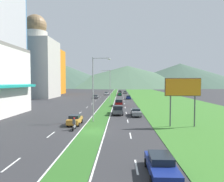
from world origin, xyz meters
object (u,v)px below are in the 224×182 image
(car_3, at_px, (106,93))
(car_7, at_px, (136,112))
(pickup_truck_0, at_px, (119,103))
(billboard_roadside, at_px, (183,90))
(car_0, at_px, (120,92))
(car_6, at_px, (125,92))
(car_1, at_px, (96,97))
(car_2, at_px, (119,93))
(car_8, at_px, (120,94))
(car_9, at_px, (75,120))
(street_lamp_near, at_px, (95,85))
(street_lamp_mid, at_px, (109,84))
(pickup_truck_1, at_px, (118,110))
(motorcycle_rider, at_px, (74,125))
(car_5, at_px, (161,165))
(car_4, at_px, (128,97))

(car_3, height_order, car_7, car_3)
(pickup_truck_0, bearing_deg, billboard_roadside, 21.03)
(car_0, xyz_separation_m, car_6, (3.01, -6.63, -0.01))
(car_7, bearing_deg, car_1, -162.42)
(car_0, height_order, car_7, car_0)
(car_2, distance_m, car_7, 67.51)
(car_8, height_order, car_9, car_9)
(car_6, bearing_deg, street_lamp_near, -4.88)
(car_3, relative_size, car_8, 1.01)
(street_lamp_mid, relative_size, car_3, 2.23)
(street_lamp_mid, relative_size, billboard_roadside, 1.45)
(street_lamp_near, bearing_deg, pickup_truck_1, 64.07)
(billboard_roadside, xyz_separation_m, car_3, (-16.74, 73.74, -4.85))
(street_lamp_near, height_order, motorcycle_rider, street_lamp_near)
(street_lamp_near, distance_m, billboard_roadside, 14.05)
(car_0, relative_size, motorcycle_rider, 2.18)
(car_1, xyz_separation_m, car_2, (9.86, 24.71, 0.02))
(car_0, bearing_deg, street_lamp_near, -2.63)
(car_5, relative_size, car_6, 1.09)
(car_4, distance_m, car_9, 48.74)
(street_lamp_near, bearing_deg, billboard_roadside, -12.94)
(car_1, distance_m, car_8, 19.23)
(car_1, distance_m, car_9, 51.45)
(car_5, distance_m, car_7, 24.99)
(car_0, height_order, car_9, car_9)
(street_lamp_near, height_order, car_1, street_lamp_near)
(car_5, distance_m, car_9, 19.24)
(street_lamp_near, distance_m, pickup_truck_1, 10.19)
(street_lamp_near, height_order, car_3, street_lamp_near)
(billboard_roadside, height_order, car_9, billboard_roadside)
(car_1, relative_size, car_2, 0.99)
(car_2, bearing_deg, pickup_truck_0, 0.14)
(car_1, height_order, car_2, car_2)
(car_5, height_order, motorcycle_rider, motorcycle_rider)
(street_lamp_near, relative_size, car_8, 2.31)
(car_3, relative_size, car_5, 1.03)
(car_6, distance_m, motorcycle_rider, 90.10)
(street_lamp_near, bearing_deg, car_8, 86.47)
(street_lamp_mid, distance_m, car_6, 53.96)
(car_4, bearing_deg, car_8, -170.14)
(car_6, bearing_deg, car_2, -18.29)
(billboard_roadside, height_order, pickup_truck_0, billboard_roadside)
(car_9, relative_size, motorcycle_rider, 2.01)
(motorcycle_rider, bearing_deg, car_5, -143.85)
(car_8, bearing_deg, car_0, 179.73)
(car_2, relative_size, pickup_truck_0, 0.81)
(car_3, bearing_deg, car_7, -170.71)
(street_lamp_near, height_order, car_2, street_lamp_near)
(street_lamp_near, xyz_separation_m, car_9, (-2.87, -2.39, -5.40))
(car_0, height_order, car_6, car_0)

